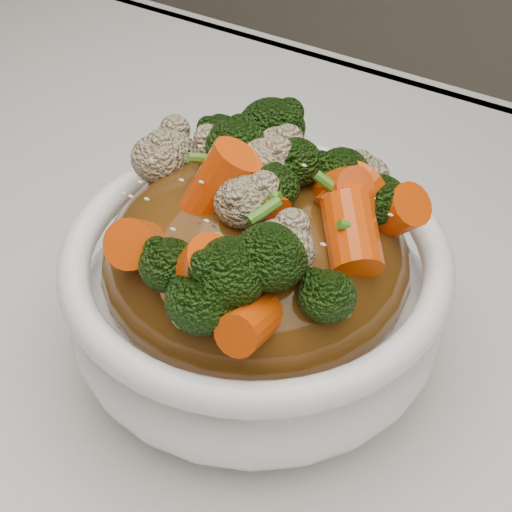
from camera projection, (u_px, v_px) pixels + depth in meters
The scene contains 8 objects.
tablecloth at pixel (284, 429), 0.48m from camera, with size 1.20×0.80×0.04m, color silver.
bowl at pixel (256, 297), 0.47m from camera, with size 0.22×0.22×0.09m, color white, non-canonical shape.
sauce_base at pixel (256, 260), 0.45m from camera, with size 0.18×0.18×0.10m, color #52300E.
carrots at pixel (256, 169), 0.41m from camera, with size 0.18×0.18×0.05m, color #E44707, non-canonical shape.
broccoli at pixel (256, 170), 0.41m from camera, with size 0.18×0.18×0.05m, color black, non-canonical shape.
cauliflower at pixel (256, 174), 0.41m from camera, with size 0.18×0.18×0.04m, color tan, non-canonical shape.
scallions at pixel (256, 167), 0.41m from camera, with size 0.13×0.13×0.02m, color #3E7A1C, non-canonical shape.
sesame_seeds at pixel (256, 167), 0.41m from camera, with size 0.16×0.16×0.01m, color beige, non-canonical shape.
Camera 1 is at (0.13, -0.25, 1.13)m, focal length 55.00 mm.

